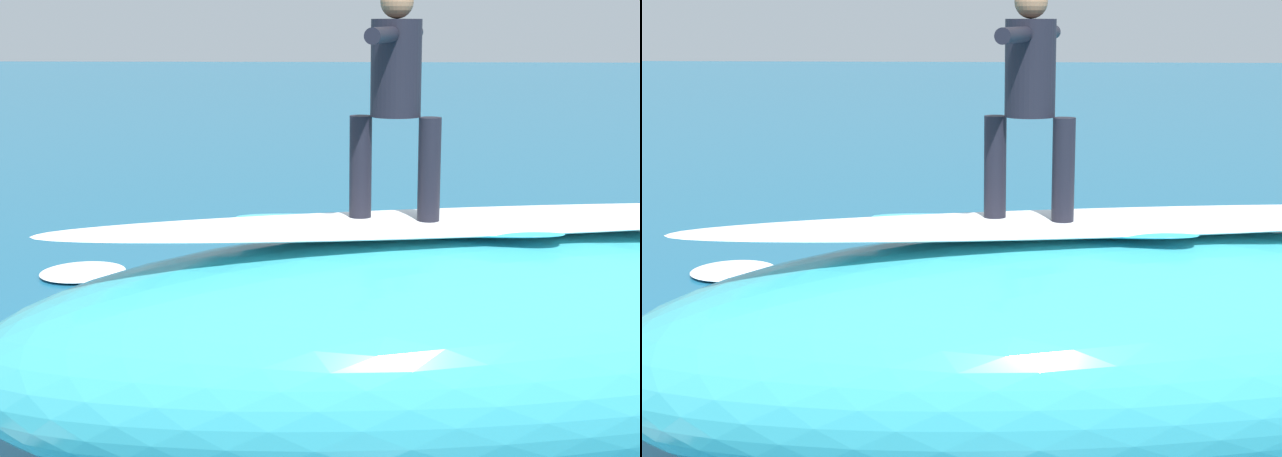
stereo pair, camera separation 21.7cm
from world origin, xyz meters
The scene contains 9 objects.
ground_plane centered at (0.00, 0.00, 0.00)m, with size 120.00×120.00×0.00m, color #196084.
wave_crest centered at (-0.76, 2.81, 0.88)m, with size 6.97×2.65×1.77m, color teal.
wave_foam_lip centered at (-0.76, 2.81, 1.81)m, with size 5.92×0.93×0.08m, color white.
surfboard_riding centered at (-0.18, 2.93, 1.80)m, with size 2.25×0.49×0.07m, color #33B2D1.
surfer_riding centered at (-0.18, 2.93, 2.73)m, with size 0.60×1.44×1.54m.
surfboard_paddling centered at (0.99, -1.21, 0.04)m, with size 2.11×0.56×0.09m, color #EAE5C6.
surfer_paddling centered at (0.85, -1.19, 0.22)m, with size 1.77×0.48×0.32m.
foam_patch_near centered at (1.37, 2.26, 0.06)m, with size 0.75×0.68×0.12m, color white.
foam_patch_far centered at (3.50, -2.60, 0.04)m, with size 1.10×1.04×0.08m, color white.
Camera 1 is at (0.02, 9.74, 3.19)m, focal length 58.14 mm.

